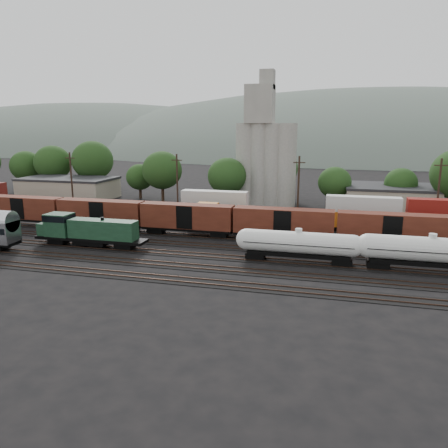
% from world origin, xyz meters
% --- Properties ---
extents(ground, '(600.00, 600.00, 0.00)m').
position_xyz_m(ground, '(0.00, 0.00, 0.00)').
color(ground, black).
extents(tracks, '(180.00, 33.20, 0.20)m').
position_xyz_m(tracks, '(0.00, 0.00, 0.05)').
color(tracks, black).
rests_on(tracks, ground).
extents(green_locomotive, '(16.94, 2.99, 4.48)m').
position_xyz_m(green_locomotive, '(-16.31, -5.00, 2.56)').
color(green_locomotive, black).
rests_on(green_locomotive, ground).
extents(tank_car_a, '(16.31, 2.92, 4.28)m').
position_xyz_m(tank_car_a, '(14.52, -5.00, 2.55)').
color(tank_car_a, silver).
rests_on(tank_car_a, ground).
extents(tank_car_b, '(17.45, 3.12, 4.57)m').
position_xyz_m(tank_car_b, '(30.27, -5.00, 2.71)').
color(tank_car_b, silver).
rests_on(tank_car_b, ground).
extents(orange_locomotive, '(17.22, 2.87, 4.30)m').
position_xyz_m(orange_locomotive, '(2.14, 10.00, 2.46)').
color(orange_locomotive, black).
rests_on(orange_locomotive, ground).
extents(boxcar_string, '(184.40, 2.90, 4.20)m').
position_xyz_m(boxcar_string, '(19.07, 5.00, 3.12)').
color(boxcar_string, black).
rests_on(boxcar_string, ground).
extents(container_wall, '(160.00, 2.60, 5.80)m').
position_xyz_m(container_wall, '(4.39, 15.00, 2.60)').
color(container_wall, black).
rests_on(container_wall, ground).
extents(grain_silo, '(13.40, 5.00, 29.00)m').
position_xyz_m(grain_silo, '(3.28, 36.00, 11.26)').
color(grain_silo, '#9C9A8F').
rests_on(grain_silo, ground).
extents(industrial_sheds, '(119.38, 17.26, 5.10)m').
position_xyz_m(industrial_sheds, '(6.63, 35.25, 2.56)').
color(industrial_sheds, '#9E937F').
rests_on(industrial_sheds, ground).
extents(tree_band, '(164.81, 23.33, 14.10)m').
position_xyz_m(tree_band, '(-0.69, 38.00, 7.63)').
color(tree_band, black).
rests_on(tree_band, ground).
extents(utility_poles, '(122.20, 0.36, 12.00)m').
position_xyz_m(utility_poles, '(0.00, 22.00, 6.21)').
color(utility_poles, black).
rests_on(utility_poles, ground).
extents(distant_hills, '(860.00, 286.00, 130.00)m').
position_xyz_m(distant_hills, '(23.92, 260.00, -20.56)').
color(distant_hills, '#59665B').
rests_on(distant_hills, ground).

